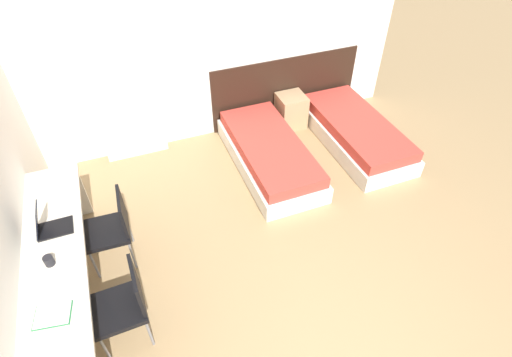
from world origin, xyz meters
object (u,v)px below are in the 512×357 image
object	(u,v)px
bed_near_door	(356,132)
chair_near_notebook	(124,303)
nightstand	(291,111)
chair_near_laptop	(112,227)
laptop	(49,226)
bed_near_window	(269,154)

from	to	relation	value
bed_near_door	chair_near_notebook	xyz separation A→B (m)	(-3.40, -1.75, 0.31)
bed_near_door	chair_near_notebook	bearing A→B (deg)	-152.81
bed_near_door	chair_near_notebook	size ratio (longest dim) A/B	2.22
chair_near_notebook	nightstand	bearing A→B (deg)	41.07
nightstand	chair_near_notebook	distance (m)	3.72
bed_near_door	chair_near_laptop	size ratio (longest dim) A/B	2.22
bed_near_door	laptop	distance (m)	4.04
nightstand	chair_near_laptop	xyz separation A→B (m)	(-2.73, -1.60, 0.24)
bed_near_window	laptop	xyz separation A→B (m)	(-2.55, -0.93, 0.62)
bed_near_window	laptop	distance (m)	2.78
bed_near_window	bed_near_door	size ratio (longest dim) A/B	1.00
bed_near_window	nightstand	world-z (taller)	nightstand
bed_near_door	chair_near_laptop	xyz separation A→B (m)	(-3.40, -0.84, 0.31)
chair_near_laptop	bed_near_door	bearing A→B (deg)	16.73
laptop	bed_near_window	bearing A→B (deg)	20.11
nightstand	chair_near_laptop	size ratio (longest dim) A/B	0.58
nightstand	chair_near_laptop	world-z (taller)	chair_near_laptop
bed_near_window	chair_near_notebook	bearing A→B (deg)	-139.78
chair_near_laptop	bed_near_window	bearing A→B (deg)	25.01
bed_near_window	bed_near_door	xyz separation A→B (m)	(1.33, 0.00, 0.00)
bed_near_door	chair_near_laptop	world-z (taller)	chair_near_laptop
bed_near_window	nightstand	xyz separation A→B (m)	(0.67, 0.76, 0.06)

